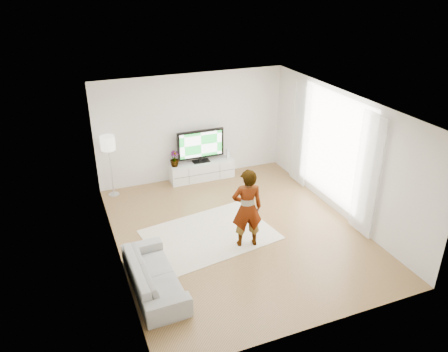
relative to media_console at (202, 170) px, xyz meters
name	(u,v)px	position (x,y,z in m)	size (l,w,h in m)	color
floor	(237,231)	(-0.15, -2.76, -0.24)	(6.00, 6.00, 0.00)	#AA834C
ceiling	(239,105)	(-0.15, -2.76, 2.56)	(6.00, 6.00, 0.00)	white
wall_left	(113,194)	(-2.65, -2.76, 1.16)	(0.02, 6.00, 2.80)	silver
wall_right	(342,155)	(2.35, -2.76, 1.16)	(0.02, 6.00, 2.80)	silver
wall_back	(192,127)	(-0.15, 0.24, 1.16)	(5.00, 0.02, 2.80)	silver
wall_front	(321,255)	(-0.15, -5.76, 1.16)	(5.00, 0.02, 2.80)	silver
window	(334,148)	(2.33, -2.46, 1.21)	(0.01, 2.60, 2.50)	white
curtain_near	(367,176)	(2.25, -3.76, 1.11)	(0.04, 0.70, 2.60)	white
curtain_far	(300,134)	(2.25, -1.16, 1.11)	(0.04, 0.70, 2.60)	white
media_console	(202,170)	(0.00, 0.00, 0.00)	(1.72, 0.49, 0.48)	silver
television	(201,145)	(0.00, 0.03, 0.72)	(1.26, 0.25, 0.88)	black
game_console	(228,154)	(0.75, 0.00, 0.36)	(0.10, 0.18, 0.24)	white
potted_plant	(174,159)	(-0.73, 0.00, 0.45)	(0.23, 0.23, 0.41)	#3F7238
rug	(210,235)	(-0.74, -2.67, -0.24)	(2.59, 1.87, 0.01)	#EFE6CB
player	(247,208)	(-0.18, -3.28, 0.61)	(0.61, 0.40, 1.68)	#334772
sofa	(154,275)	(-2.23, -3.90, 0.04)	(1.95, 0.76, 0.57)	#AEADA9
floor_lamp	(108,146)	(-2.35, -0.06, 1.07)	(0.34, 0.34, 1.55)	silver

